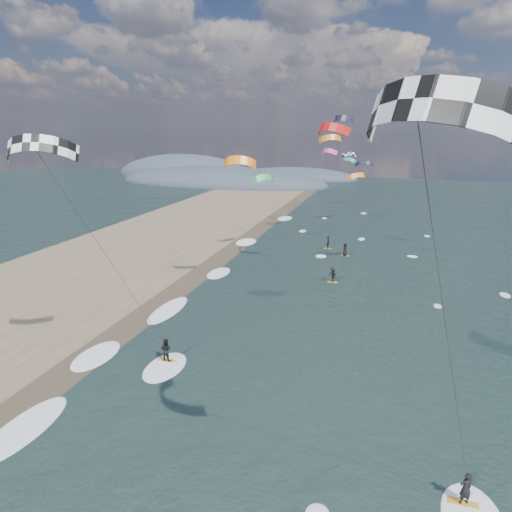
% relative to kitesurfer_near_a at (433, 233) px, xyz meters
% --- Properties ---
extents(ground, '(260.00, 260.00, 0.00)m').
position_rel_kitesurfer_near_a_xyz_m(ground, '(-9.51, 4.81, -13.56)').
color(ground, black).
rests_on(ground, ground).
extents(sand_strip, '(26.00, 240.00, 0.00)m').
position_rel_kitesurfer_near_a_xyz_m(sand_strip, '(-33.51, 14.81, -13.56)').
color(sand_strip, brown).
rests_on(sand_strip, ground).
extents(wet_sand_strip, '(3.00, 240.00, 0.00)m').
position_rel_kitesurfer_near_a_xyz_m(wet_sand_strip, '(-21.51, 14.81, -13.55)').
color(wet_sand_strip, '#382D23').
rests_on(wet_sand_strip, ground).
extents(coastal_hills, '(80.00, 41.00, 15.00)m').
position_rel_kitesurfer_near_a_xyz_m(coastal_hills, '(-54.35, 112.67, -13.56)').
color(coastal_hills, '#3D4756').
rests_on(coastal_hills, ground).
extents(kitesurfer_near_a, '(7.77, 9.14, 17.86)m').
position_rel_kitesurfer_near_a_xyz_m(kitesurfer_near_a, '(0.00, 0.00, 0.00)').
color(kitesurfer_near_a, '#C38C22').
rests_on(kitesurfer_near_a, ground).
extents(kitesurfer_near_b, '(7.14, 8.70, 16.42)m').
position_rel_kitesurfer_near_a_xyz_m(kitesurfer_near_b, '(-18.10, 7.47, -2.70)').
color(kitesurfer_near_b, '#C38C22').
rests_on(kitesurfer_near_b, ground).
extents(far_kitesurfers, '(3.73, 14.10, 1.75)m').
position_rel_kitesurfer_near_a_xyz_m(far_kitesurfers, '(-6.96, 37.96, -12.70)').
color(far_kitesurfers, '#C38C22').
rests_on(far_kitesurfers, ground).
extents(bg_kite_field, '(13.02, 71.59, 10.23)m').
position_rel_kitesurfer_near_a_xyz_m(bg_kite_field, '(-10.56, 60.37, -1.43)').
color(bg_kite_field, black).
rests_on(bg_kite_field, ground).
extents(shoreline_surf, '(2.40, 79.40, 0.11)m').
position_rel_kitesurfer_near_a_xyz_m(shoreline_surf, '(-20.31, 19.56, -13.56)').
color(shoreline_surf, white).
rests_on(shoreline_surf, ground).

